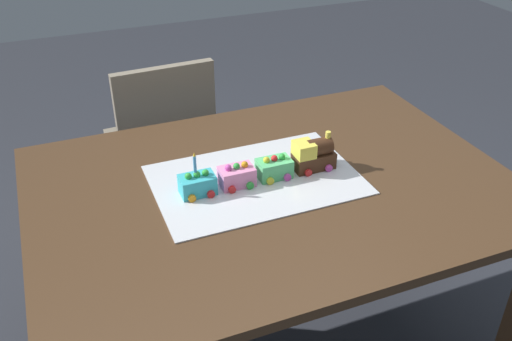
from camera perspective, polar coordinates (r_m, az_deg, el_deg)
dining_table at (r=1.71m, az=1.66°, el=-4.27°), size 1.40×1.00×0.74m
chair at (r=2.43m, az=-9.47°, el=2.71°), size 0.42×0.42×0.86m
cake_board at (r=1.66m, az=0.00°, el=-0.94°), size 0.60×0.40×0.00m
cake_locomotive at (r=1.70m, az=5.86°, el=1.62°), size 0.14×0.08×0.12m
cake_car_hopper_mint_green at (r=1.66m, az=1.85°, el=0.26°), size 0.10×0.08×0.07m
cake_car_flatbed_bubblegum at (r=1.62m, az=-1.97°, el=-0.55°), size 0.10×0.08×0.07m
cake_car_tanker_turquoise at (r=1.59m, az=-5.96°, el=-1.40°), size 0.10×0.08×0.07m
birthday_candle at (r=1.55m, az=-6.25°, el=0.82°), size 0.01×0.01×0.06m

